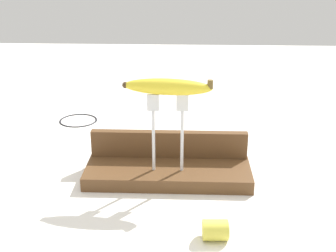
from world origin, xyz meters
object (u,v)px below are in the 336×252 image
banana_raised_center (168,87)px  fork_stand_center (168,126)px  banana_chunk_near (216,230)px  wire_coil (78,120)px

banana_raised_center → fork_stand_center: bearing=-5.7°
banana_chunk_near → wire_coil: bearing=122.7°
fork_stand_center → banana_chunk_near: bearing=-66.0°
banana_chunk_near → wire_coil: 0.71m
fork_stand_center → banana_raised_center: size_ratio=0.91×
fork_stand_center → wire_coil: bearing=127.0°
banana_raised_center → wire_coil: bearing=127.0°
fork_stand_center → banana_chunk_near: fork_stand_center is taller
wire_coil → banana_chunk_near: bearing=-57.3°
banana_raised_center → banana_chunk_near: banana_raised_center is taller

